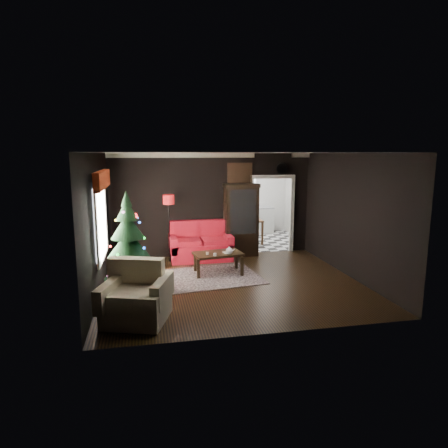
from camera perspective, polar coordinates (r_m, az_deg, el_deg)
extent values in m
plane|color=black|center=(8.62, 1.19, -8.59)|extent=(5.50, 5.50, 0.00)
plane|color=white|center=(8.16, 1.27, 10.36)|extent=(5.50, 5.50, 0.00)
plane|color=black|center=(10.70, -1.69, 2.80)|extent=(5.50, 0.00, 5.50)
plane|color=black|center=(5.91, 6.52, -3.33)|extent=(5.50, 0.00, 5.50)
plane|color=black|center=(8.14, -18.02, -0.04)|extent=(0.00, 5.50, 5.50)
plane|color=black|center=(9.27, 18.07, 1.15)|extent=(0.00, 5.50, 5.50)
cube|color=white|center=(8.32, -17.62, 0.55)|extent=(0.05, 1.60, 1.40)
cube|color=#9A2C12|center=(8.22, -17.37, 6.21)|extent=(0.12, 2.10, 0.35)
plane|color=white|center=(12.77, 4.75, -2.40)|extent=(3.00, 3.00, 0.00)
cube|color=white|center=(13.90, 3.19, 5.74)|extent=(0.70, 0.06, 0.70)
cube|color=#45323D|center=(8.99, -2.67, -7.77)|extent=(2.59, 2.01, 0.01)
cylinder|color=silver|center=(8.96, -2.45, -4.29)|extent=(0.07, 0.07, 0.06)
cylinder|color=silver|center=(8.84, -1.34, -4.47)|extent=(0.09, 0.09, 0.06)
imported|color=gray|center=(9.04, -0.07, -3.67)|extent=(0.15, 0.04, 0.20)
cylinder|color=white|center=(11.07, 8.43, 8.03)|extent=(0.32, 0.32, 0.06)
cube|color=#C27E4D|center=(10.74, 2.31, 7.38)|extent=(0.62, 0.05, 0.52)
cube|color=silver|center=(13.81, 3.40, 0.48)|extent=(1.80, 0.60, 0.90)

